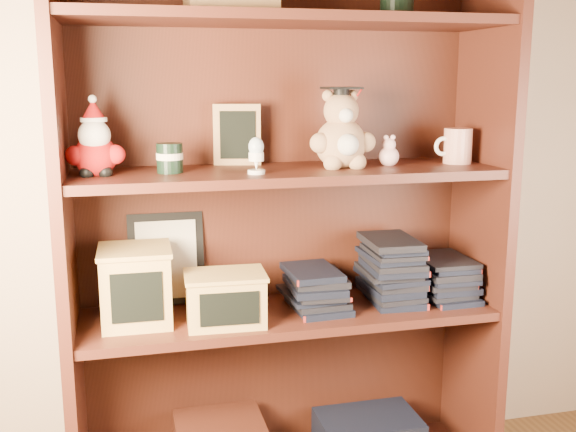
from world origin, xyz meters
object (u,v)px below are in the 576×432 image
at_px(grad_teddy_bear, 341,136).
at_px(treats_box, 136,285).
at_px(teacher_mug, 457,146).
at_px(bookcase, 283,227).

xyz_separation_m(grad_teddy_bear, treats_box, (-0.56, 0.01, -0.38)).
relative_size(grad_teddy_bear, teacher_mug, 1.98).
relative_size(bookcase, treats_box, 7.82).
relative_size(bookcase, grad_teddy_bear, 7.14).
xyz_separation_m(bookcase, grad_teddy_bear, (0.15, -0.06, 0.26)).
bearing_deg(teacher_mug, bookcase, 174.22).
relative_size(grad_teddy_bear, treats_box, 1.10).
bearing_deg(bookcase, teacher_mug, -5.78).
xyz_separation_m(teacher_mug, treats_box, (-0.91, -0.00, -0.35)).
bearing_deg(grad_teddy_bear, treats_box, 179.40).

